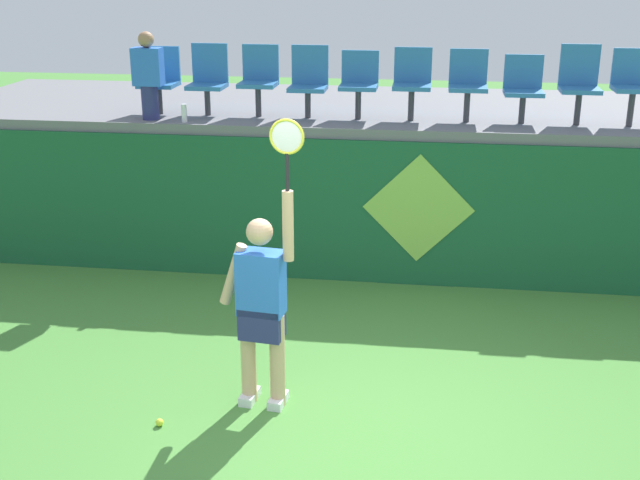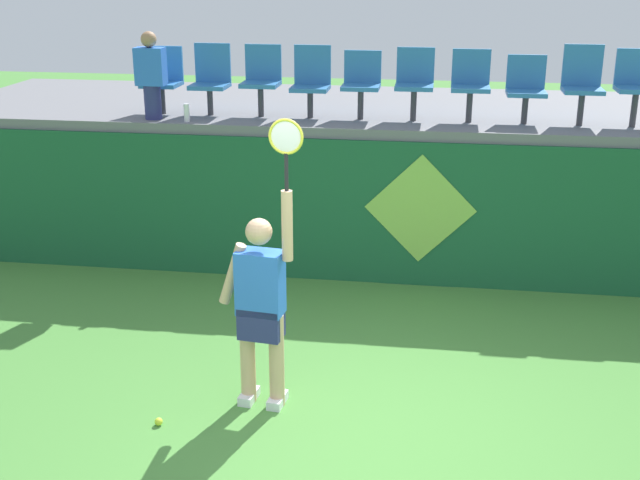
% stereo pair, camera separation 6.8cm
% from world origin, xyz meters
% --- Properties ---
extents(ground_plane, '(40.00, 40.00, 0.00)m').
position_xyz_m(ground_plane, '(0.00, 0.00, 0.00)').
color(ground_plane, '#478438').
extents(court_back_wall, '(11.56, 0.20, 1.70)m').
position_xyz_m(court_back_wall, '(0.00, 3.51, 0.85)').
color(court_back_wall, '#195633').
rests_on(court_back_wall, ground_plane).
extents(spectator_platform, '(11.56, 3.17, 0.12)m').
position_xyz_m(spectator_platform, '(0.00, 5.05, 1.76)').
color(spectator_platform, slate).
rests_on(spectator_platform, court_back_wall).
extents(tennis_player, '(0.75, 0.30, 2.49)m').
position_xyz_m(tennis_player, '(-0.79, 0.55, 0.94)').
color(tennis_player, white).
rests_on(tennis_player, ground_plane).
extents(tennis_ball, '(0.07, 0.07, 0.07)m').
position_xyz_m(tennis_ball, '(-1.57, 0.06, 0.03)').
color(tennis_ball, '#D1E533').
rests_on(tennis_ball, ground_plane).
extents(water_bottle, '(0.07, 0.07, 0.21)m').
position_xyz_m(water_bottle, '(-2.32, 3.60, 1.92)').
color(water_bottle, white).
rests_on(water_bottle, spectator_platform).
extents(stadium_chair_0, '(0.44, 0.42, 0.80)m').
position_xyz_m(stadium_chair_0, '(-2.76, 4.13, 2.25)').
color(stadium_chair_0, '#38383D').
rests_on(stadium_chair_0, spectator_platform).
extents(stadium_chair_1, '(0.44, 0.42, 0.84)m').
position_xyz_m(stadium_chair_1, '(-2.16, 4.14, 2.26)').
color(stadium_chair_1, '#38383D').
rests_on(stadium_chair_1, spectator_platform).
extents(stadium_chair_2, '(0.44, 0.42, 0.83)m').
position_xyz_m(stadium_chair_2, '(-1.53, 4.13, 2.28)').
color(stadium_chair_2, '#38383D').
rests_on(stadium_chair_2, spectator_platform).
extents(stadium_chair_3, '(0.44, 0.42, 0.84)m').
position_xyz_m(stadium_chair_3, '(-0.93, 4.14, 2.26)').
color(stadium_chair_3, '#38383D').
rests_on(stadium_chair_3, spectator_platform).
extents(stadium_chair_4, '(0.44, 0.42, 0.78)m').
position_xyz_m(stadium_chair_4, '(-0.33, 4.13, 2.26)').
color(stadium_chair_4, '#38383D').
rests_on(stadium_chair_4, spectator_platform).
extents(stadium_chair_5, '(0.44, 0.42, 0.83)m').
position_xyz_m(stadium_chair_5, '(0.29, 4.13, 2.28)').
color(stadium_chair_5, '#38383D').
rests_on(stadium_chair_5, spectator_platform).
extents(stadium_chair_6, '(0.44, 0.42, 0.82)m').
position_xyz_m(stadium_chair_6, '(0.93, 4.13, 2.28)').
color(stadium_chair_6, '#38383D').
rests_on(stadium_chair_6, spectator_platform).
extents(stadium_chair_7, '(0.44, 0.42, 0.76)m').
position_xyz_m(stadium_chair_7, '(1.56, 4.13, 2.24)').
color(stadium_chair_7, '#38383D').
rests_on(stadium_chair_7, spectator_platform).
extents(stadium_chair_8, '(0.44, 0.42, 0.89)m').
position_xyz_m(stadium_chair_8, '(2.18, 4.14, 2.31)').
color(stadium_chair_8, '#38383D').
rests_on(stadium_chair_8, spectator_platform).
extents(stadium_chair_9, '(0.44, 0.42, 0.85)m').
position_xyz_m(stadium_chair_9, '(2.76, 4.13, 2.30)').
color(stadium_chair_9, '#38383D').
rests_on(stadium_chair_9, spectator_platform).
extents(spectator_0, '(0.34, 0.20, 1.02)m').
position_xyz_m(spectator_0, '(-2.76, 3.72, 2.34)').
color(spectator_0, navy).
rests_on(spectator_0, spectator_platform).
extents(wall_signage_mount, '(1.27, 0.01, 1.57)m').
position_xyz_m(wall_signage_mount, '(0.43, 3.41, 0.00)').
color(wall_signage_mount, '#195633').
rests_on(wall_signage_mount, ground_plane).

